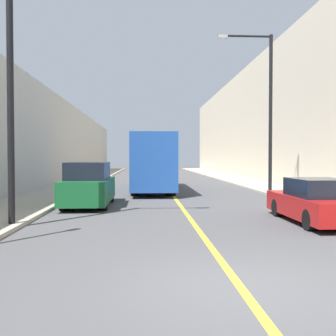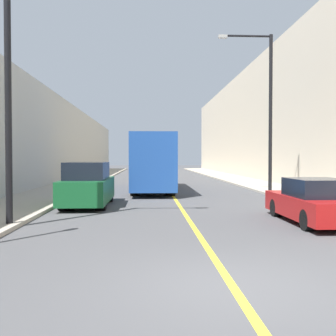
{
  "view_description": "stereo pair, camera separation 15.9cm",
  "coord_description": "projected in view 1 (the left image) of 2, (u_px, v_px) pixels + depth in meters",
  "views": [
    {
      "loc": [
        -1.54,
        -6.25,
        2.1
      ],
      "look_at": [
        -0.15,
        17.69,
        1.47
      ],
      "focal_mm": 42.0,
      "sensor_mm": 36.0,
      "label": 1
    },
    {
      "loc": [
        -1.38,
        -6.26,
        2.1
      ],
      "look_at": [
        -0.15,
        17.69,
        1.47
      ],
      "focal_mm": 42.0,
      "sensor_mm": 36.0,
      "label": 2
    }
  ],
  "objects": [
    {
      "name": "ground_plane",
      "position": [
        240.0,
        287.0,
        6.38
      ],
      "size": [
        200.0,
        200.0,
        0.0
      ],
      "primitive_type": "plane",
      "color": "#474749"
    },
    {
      "name": "sidewalk_left",
      "position": [
        87.0,
        180.0,
        35.92
      ],
      "size": [
        3.31,
        72.0,
        0.13
      ],
      "primitive_type": "cube",
      "color": "#A89E8C",
      "rests_on": "ground"
    },
    {
      "name": "sidewalk_right",
      "position": [
        235.0,
        179.0,
        36.72
      ],
      "size": [
        3.31,
        72.0,
        0.13
      ],
      "primitive_type": "cube",
      "color": "#A89E8C",
      "rests_on": "ground"
    },
    {
      "name": "building_row_left",
      "position": [
        46.0,
        141.0,
        35.61
      ],
      "size": [
        4.0,
        72.0,
        7.16
      ],
      "primitive_type": "cube",
      "color": "#B7B2A3",
      "rests_on": "ground"
    },
    {
      "name": "building_row_right",
      "position": [
        274.0,
        120.0,
        36.78
      ],
      "size": [
        4.0,
        72.0,
        11.2
      ],
      "primitive_type": "cube",
      "color": "beige",
      "rests_on": "ground"
    },
    {
      "name": "road_center_line",
      "position": [
        162.0,
        180.0,
        36.32
      ],
      "size": [
        0.16,
        72.0,
        0.01
      ],
      "primitive_type": "cube",
      "color": "gold",
      "rests_on": "ground"
    },
    {
      "name": "bus",
      "position": [
        152.0,
        162.0,
        24.73
      ],
      "size": [
        2.47,
        10.16,
        3.43
      ],
      "color": "#1E4793",
      "rests_on": "ground"
    },
    {
      "name": "parked_suv_left",
      "position": [
        89.0,
        186.0,
        16.97
      ],
      "size": [
        1.86,
        4.86,
        1.91
      ],
      "color": "#145128",
      "rests_on": "ground"
    },
    {
      "name": "car_right_near",
      "position": [
        316.0,
        203.0,
        12.65
      ],
      "size": [
        1.8,
        4.5,
        1.44
      ],
      "color": "maroon",
      "rests_on": "ground"
    },
    {
      "name": "street_lamp_left",
      "position": [
        19.0,
        62.0,
        11.64
      ],
      "size": [
        3.09,
        0.24,
        8.39
      ],
      "color": "black",
      "rests_on": "sidewalk_left"
    },
    {
      "name": "street_lamp_right",
      "position": [
        266.0,
        103.0,
        22.12
      ],
      "size": [
        3.09,
        0.24,
        8.87
      ],
      "color": "black",
      "rests_on": "sidewalk_right"
    }
  ]
}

